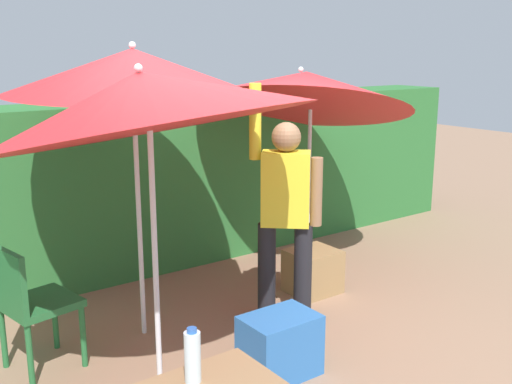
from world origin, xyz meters
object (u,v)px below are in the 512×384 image
object	(u,v)px
chair_plastic	(30,300)
cooler_box	(280,345)
umbrella_yellow	(144,101)
person_vendor	(285,210)
crate_cardboard	(313,271)
umbrella_orange	(306,90)
bottle_water	(193,356)
umbrella_rainbow	(133,71)

from	to	relation	value
chair_plastic	cooler_box	xyz separation A→B (m)	(1.30, -1.01, -0.30)
cooler_box	umbrella_yellow	bearing A→B (deg)	151.78
person_vendor	chair_plastic	size ratio (longest dim) A/B	2.11
crate_cardboard	person_vendor	bearing A→B (deg)	-149.58
crate_cardboard	umbrella_orange	bearing A→B (deg)	57.99
cooler_box	bottle_water	bearing A→B (deg)	-142.97
chair_plastic	bottle_water	distance (m)	1.93
umbrella_yellow	bottle_water	distance (m)	1.63
chair_plastic	bottle_water	xyz separation A→B (m)	(0.15, -1.89, 0.37)
umbrella_rainbow	umbrella_yellow	world-z (taller)	umbrella_yellow
person_vendor	umbrella_orange	bearing A→B (deg)	43.18
person_vendor	crate_cardboard	xyz separation A→B (m)	(0.61, 0.36, -0.74)
umbrella_yellow	person_vendor	size ratio (longest dim) A/B	1.21
chair_plastic	person_vendor	bearing A→B (deg)	-13.51
umbrella_rainbow	bottle_water	distance (m)	2.35
chair_plastic	crate_cardboard	xyz separation A→B (m)	(2.42, -0.07, -0.32)
umbrella_orange	person_vendor	bearing A→B (deg)	-136.82
umbrella_rainbow	chair_plastic	bearing A→B (deg)	-174.55
person_vendor	bottle_water	bearing A→B (deg)	-138.82
umbrella_yellow	chair_plastic	xyz separation A→B (m)	(-0.58, 0.63, -1.31)
cooler_box	bottle_water	world-z (taller)	bottle_water
umbrella_orange	umbrella_yellow	xyz separation A→B (m)	(-2.16, -1.08, 0.08)
umbrella_rainbow	cooler_box	bearing A→B (deg)	-67.39
chair_plastic	crate_cardboard	world-z (taller)	chair_plastic
person_vendor	bottle_water	world-z (taller)	person_vendor
bottle_water	crate_cardboard	bearing A→B (deg)	38.56
umbrella_rainbow	umbrella_yellow	bearing A→B (deg)	-110.43
umbrella_yellow	chair_plastic	distance (m)	1.57
umbrella_orange	umbrella_yellow	world-z (taller)	umbrella_orange
umbrella_orange	crate_cardboard	bearing A→B (deg)	-122.01
umbrella_yellow	crate_cardboard	bearing A→B (deg)	16.78
cooler_box	crate_cardboard	size ratio (longest dim) A/B	1.15
chair_plastic	cooler_box	world-z (taller)	chair_plastic
umbrella_rainbow	person_vendor	xyz separation A→B (m)	(0.96, -0.52, -1.03)
person_vendor	umbrella_rainbow	bearing A→B (deg)	151.75
person_vendor	cooler_box	xyz separation A→B (m)	(-0.50, -0.58, -0.73)
umbrella_orange	bottle_water	xyz separation A→B (m)	(-2.60, -2.33, -0.86)
umbrella_yellow	cooler_box	size ratio (longest dim) A/B	4.64
umbrella_orange	chair_plastic	distance (m)	3.05
chair_plastic	crate_cardboard	distance (m)	2.44
umbrella_rainbow	person_vendor	world-z (taller)	umbrella_rainbow
umbrella_yellow	chair_plastic	size ratio (longest dim) A/B	2.55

